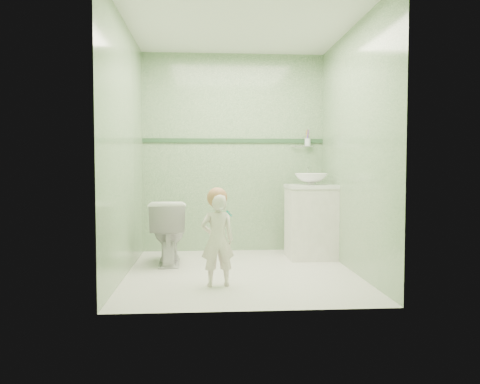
{
  "coord_description": "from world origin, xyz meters",
  "views": [
    {
      "loc": [
        -0.34,
        -4.61,
        1.03
      ],
      "look_at": [
        0.0,
        0.15,
        0.78
      ],
      "focal_mm": 35.9,
      "sensor_mm": 36.0,
      "label": 1
    }
  ],
  "objects": [
    {
      "name": "room_shell",
      "position": [
        0.0,
        0.0,
        1.2
      ],
      "size": [
        2.5,
        2.54,
        2.4
      ],
      "color": "gray",
      "rests_on": "ground"
    },
    {
      "name": "ground",
      "position": [
        0.0,
        0.0,
        0.0
      ],
      "size": [
        2.5,
        2.5,
        0.0
      ],
      "primitive_type": "plane",
      "color": "silver",
      "rests_on": "ground"
    },
    {
      "name": "cup_holder",
      "position": [
        0.89,
        1.18,
        1.33
      ],
      "size": [
        0.26,
        0.07,
        0.21
      ],
      "color": "silver",
      "rests_on": "room_shell"
    },
    {
      "name": "toddler",
      "position": [
        -0.24,
        -0.5,
        0.4
      ],
      "size": [
        0.31,
        0.23,
        0.8
      ],
      "primitive_type": "imported",
      "rotation": [
        0.0,
        0.0,
        3.28
      ],
      "color": "beige",
      "rests_on": "ground"
    },
    {
      "name": "teal_toothbrush",
      "position": [
        -0.15,
        -0.62,
        0.64
      ],
      "size": [
        0.11,
        0.14,
        0.08
      ],
      "color": "#0F8E7E",
      "rests_on": "toddler"
    },
    {
      "name": "vanity",
      "position": [
        0.84,
        0.7,
        0.4
      ],
      "size": [
        0.52,
        0.5,
        0.8
      ],
      "primitive_type": "cube",
      "color": "silver",
      "rests_on": "ground"
    },
    {
      "name": "faucet",
      "position": [
        0.84,
        0.89,
        0.97
      ],
      "size": [
        0.03,
        0.13,
        0.18
      ],
      "color": "silver",
      "rests_on": "counter"
    },
    {
      "name": "hair_cap",
      "position": [
        -0.24,
        -0.48,
        0.77
      ],
      "size": [
        0.18,
        0.18,
        0.18
      ],
      "primitive_type": "sphere",
      "color": "#B2754A",
      "rests_on": "toddler"
    },
    {
      "name": "basin",
      "position": [
        0.84,
        0.7,
        0.89
      ],
      "size": [
        0.37,
        0.37,
        0.13
      ],
      "primitive_type": "imported",
      "color": "white",
      "rests_on": "counter"
    },
    {
      "name": "toilet",
      "position": [
        -0.74,
        0.48,
        0.34
      ],
      "size": [
        0.41,
        0.68,
        0.68
      ],
      "primitive_type": "imported",
      "rotation": [
        0.0,
        0.0,
        3.18
      ],
      "color": "white",
      "rests_on": "ground"
    },
    {
      "name": "counter",
      "position": [
        0.84,
        0.7,
        0.81
      ],
      "size": [
        0.54,
        0.52,
        0.04
      ],
      "primitive_type": "cube",
      "color": "white",
      "rests_on": "vanity"
    },
    {
      "name": "trim_stripe",
      "position": [
        0.0,
        1.24,
        1.35
      ],
      "size": [
        2.2,
        0.02,
        0.05
      ],
      "primitive_type": "cube",
      "color": "#2E5232",
      "rests_on": "room_shell"
    }
  ]
}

